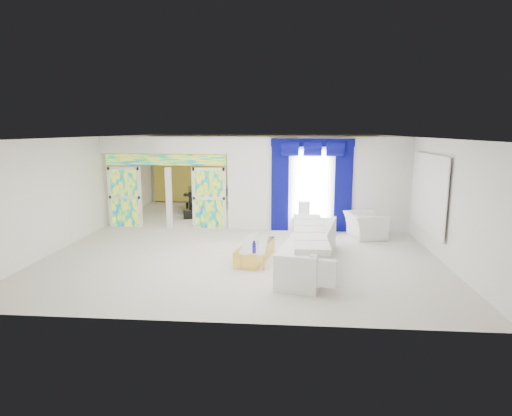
# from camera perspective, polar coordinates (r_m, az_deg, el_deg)

# --- Properties ---
(floor) EXTENTS (12.00, 12.00, 0.00)m
(floor) POSITION_cam_1_polar(r_m,az_deg,el_deg) (13.14, -0.88, -3.76)
(floor) COLOR #B7AF9E
(floor) RESTS_ON ground
(dividing_wall) EXTENTS (5.70, 0.18, 3.00)m
(dividing_wall) POSITION_cam_1_polar(r_m,az_deg,el_deg) (13.82, 8.43, 3.16)
(dividing_wall) COLOR white
(dividing_wall) RESTS_ON ground
(dividing_header) EXTENTS (4.30, 0.18, 0.55)m
(dividing_header) POSITION_cam_1_polar(r_m,az_deg,el_deg) (14.29, -12.08, 8.21)
(dividing_header) COLOR white
(dividing_header) RESTS_ON dividing_wall
(stained_panel_left) EXTENTS (0.95, 0.04, 2.00)m
(stained_panel_left) POSITION_cam_1_polar(r_m,az_deg,el_deg) (14.92, -17.08, 1.40)
(stained_panel_left) COLOR #994C3F
(stained_panel_left) RESTS_ON ground
(stained_panel_right) EXTENTS (0.95, 0.04, 2.00)m
(stained_panel_right) POSITION_cam_1_polar(r_m,az_deg,el_deg) (14.11, -6.26, 1.31)
(stained_panel_right) COLOR #994C3F
(stained_panel_right) RESTS_ON ground
(stained_transom) EXTENTS (4.00, 0.05, 0.35)m
(stained_transom) POSITION_cam_1_polar(r_m,az_deg,el_deg) (14.31, -12.00, 6.31)
(stained_transom) COLOR #994C3F
(stained_transom) RESTS_ON dividing_header
(window_pane) EXTENTS (1.00, 0.02, 2.30)m
(window_pane) POSITION_cam_1_polar(r_m,az_deg,el_deg) (13.71, 7.41, 2.92)
(window_pane) COLOR white
(window_pane) RESTS_ON dividing_wall
(blue_drape_left) EXTENTS (0.55, 0.10, 2.80)m
(blue_drape_left) POSITION_cam_1_polar(r_m,az_deg,el_deg) (13.68, 3.22, 2.76)
(blue_drape_left) COLOR #04044D
(blue_drape_left) RESTS_ON ground
(blue_drape_right) EXTENTS (0.55, 0.10, 2.80)m
(blue_drape_right) POSITION_cam_1_polar(r_m,az_deg,el_deg) (13.77, 11.58, 2.62)
(blue_drape_right) COLOR #04044D
(blue_drape_right) RESTS_ON ground
(blue_pelmet) EXTENTS (2.60, 0.12, 0.25)m
(blue_pelmet) POSITION_cam_1_polar(r_m,az_deg,el_deg) (13.57, 7.55, 8.64)
(blue_pelmet) COLOR #04044D
(blue_pelmet) RESTS_ON dividing_wall
(wall_mirror) EXTENTS (0.04, 2.70, 1.90)m
(wall_mirror) POSITION_cam_1_polar(r_m,az_deg,el_deg) (12.37, 22.06, 1.90)
(wall_mirror) COLOR white
(wall_mirror) RESTS_ON ground
(gold_curtains) EXTENTS (9.70, 0.12, 2.90)m
(gold_curtains) POSITION_cam_1_polar(r_m,az_deg,el_deg) (18.70, 0.87, 5.13)
(gold_curtains) COLOR gold
(gold_curtains) RESTS_ON ground
(white_sofa) EXTENTS (1.62, 4.10, 0.76)m
(white_sofa) POSITION_cam_1_polar(r_m,az_deg,el_deg) (10.42, 7.21, -5.46)
(white_sofa) COLOR silver
(white_sofa) RESTS_ON ground
(coffee_table) EXTENTS (0.92, 1.86, 0.39)m
(coffee_table) POSITION_cam_1_polar(r_m,az_deg,el_deg) (10.78, -0.10, -5.85)
(coffee_table) COLOR gold
(coffee_table) RESTS_ON ground
(console_table) EXTENTS (1.31, 0.51, 0.43)m
(console_table) POSITION_cam_1_polar(r_m,az_deg,el_deg) (13.59, 7.64, -2.45)
(console_table) COLOR silver
(console_table) RESTS_ON ground
(table_lamp) EXTENTS (0.36, 0.36, 0.58)m
(table_lamp) POSITION_cam_1_polar(r_m,az_deg,el_deg) (13.48, 6.42, -0.35)
(table_lamp) COLOR white
(table_lamp) RESTS_ON console_table
(armchair) EXTENTS (1.26, 1.37, 0.76)m
(armchair) POSITION_cam_1_polar(r_m,az_deg,el_deg) (13.29, 14.34, -2.25)
(armchair) COLOR silver
(armchair) RESTS_ON ground
(grand_piano) EXTENTS (1.71, 2.00, 0.87)m
(grand_piano) POSITION_cam_1_polar(r_m,az_deg,el_deg) (17.43, -6.81, 1.15)
(grand_piano) COLOR black
(grand_piano) RESTS_ON ground
(piano_bench) EXTENTS (1.03, 0.60, 0.32)m
(piano_bench) POSITION_cam_1_polar(r_m,az_deg,el_deg) (15.94, -7.92, -0.75)
(piano_bench) COLOR black
(piano_bench) RESTS_ON ground
(tv_console) EXTENTS (0.59, 0.55, 0.76)m
(tv_console) POSITION_cam_1_polar(r_m,az_deg,el_deg) (16.34, -16.81, -0.04)
(tv_console) COLOR tan
(tv_console) RESTS_ON ground
(chandelier) EXTENTS (0.60, 0.60, 0.60)m
(chandelier) POSITION_cam_1_polar(r_m,az_deg,el_deg) (16.48, -7.81, 8.34)
(chandelier) COLOR gold
(chandelier) RESTS_ON ceiling
(decanters) EXTENTS (0.18, 1.03, 0.19)m
(decanters) POSITION_cam_1_polar(r_m,az_deg,el_deg) (10.50, -0.00, -4.72)
(decanters) COLOR silver
(decanters) RESTS_ON coffee_table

